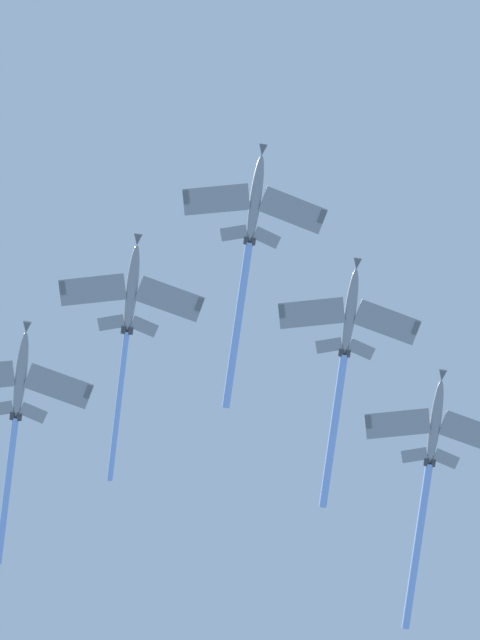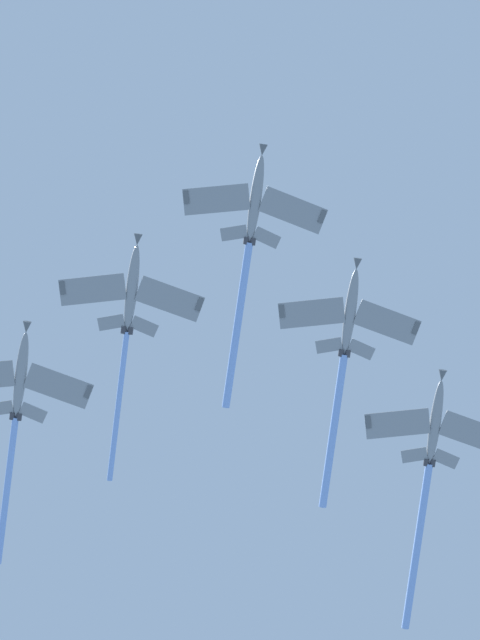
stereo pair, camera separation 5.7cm
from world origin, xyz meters
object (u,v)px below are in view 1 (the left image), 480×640
object	(u,v)px
jet_right_wing	(129,315)
jet_left_outer	(428,470)
jet_left_wing	(344,355)
jet_right_outer	(17,408)
jet_lead	(249,245)

from	to	relation	value
jet_right_wing	jet_left_outer	bearing A→B (deg)	-78.73
jet_right_wing	jet_left_wing	bearing A→B (deg)	-95.13
jet_right_wing	jet_right_outer	xyz separation A→B (m)	(16.07, 11.32, -4.48)
jet_left_wing	jet_right_wing	xyz separation A→B (m)	(2.70, 30.14, 0.08)
jet_lead	jet_left_wing	xyz separation A→B (m)	(10.21, -16.89, -4.28)
jet_lead	jet_right_wing	distance (m)	18.98
jet_right_outer	jet_lead	bearing A→B (deg)	-139.70
jet_left_wing	jet_right_wing	bearing A→B (deg)	84.87
jet_lead	jet_left_outer	distance (m)	40.72
jet_left_wing	jet_right_wing	size ratio (longest dim) A/B	1.03
jet_left_wing	jet_right_outer	bearing A→B (deg)	65.64
jet_left_wing	jet_left_outer	size ratio (longest dim) A/B	0.95
jet_right_outer	jet_right_wing	bearing A→B (deg)	-144.83
jet_lead	jet_right_outer	xyz separation A→B (m)	(28.99, 24.58, -8.68)
jet_lead	jet_right_wing	world-z (taller)	jet_lead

